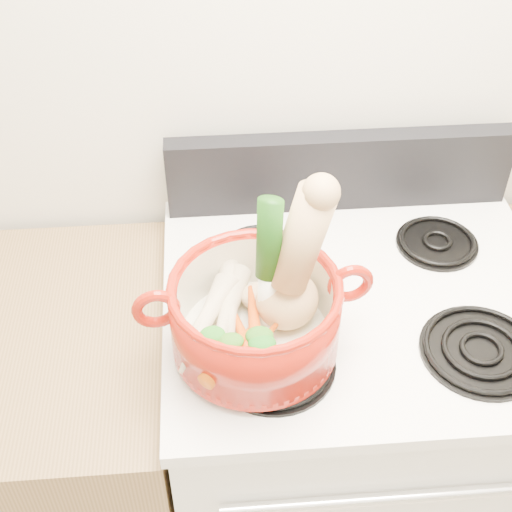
{
  "coord_description": "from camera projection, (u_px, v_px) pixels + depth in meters",
  "views": [
    {
      "loc": [
        -0.29,
        0.43,
        1.95
      ],
      "look_at": [
        -0.22,
        1.26,
        1.2
      ],
      "focal_mm": 50.0,
      "sensor_mm": 36.0,
      "label": 1
    }
  ],
  "objects": [
    {
      "name": "ginger",
      "position": [
        263.0,
        297.0,
        1.31
      ],
      "size": [
        0.09,
        0.07,
        0.05
      ],
      "primitive_type": "ellipsoid",
      "rotation": [
        0.0,
        0.0,
        -0.1
      ],
      "color": "tan",
      "rests_on": "dutch_oven"
    },
    {
      "name": "burner_back_right",
      "position": [
        437.0,
        242.0,
        1.52
      ],
      "size": [
        0.17,
        0.17,
        0.02
      ],
      "primitive_type": "cylinder",
      "color": "black",
      "rests_on": "cooktop"
    },
    {
      "name": "cooktop",
      "position": [
        360.0,
        302.0,
        1.42
      ],
      "size": [
        0.78,
        0.67,
        0.03
      ],
      "primitive_type": "cube",
      "color": "white",
      "rests_on": "stove_body"
    },
    {
      "name": "carrot_0",
      "position": [
        246.0,
        345.0,
        1.23
      ],
      "size": [
        0.07,
        0.18,
        0.05
      ],
      "primitive_type": "cone",
      "rotation": [
        1.66,
        0.0,
        0.24
      ],
      "color": "#DF450B",
      "rests_on": "dutch_oven"
    },
    {
      "name": "carrot_2",
      "position": [
        254.0,
        327.0,
        1.24
      ],
      "size": [
        0.04,
        0.19,
        0.05
      ],
      "primitive_type": "cone",
      "rotation": [
        1.66,
        0.0,
        0.01
      ],
      "color": "red",
      "rests_on": "dutch_oven"
    },
    {
      "name": "stove_body",
      "position": [
        341.0,
        437.0,
        1.74
      ],
      "size": [
        0.76,
        0.65,
        0.92
      ],
      "primitive_type": "cube",
      "color": "white",
      "rests_on": "floor"
    },
    {
      "name": "carrot_1",
      "position": [
        232.0,
        353.0,
        1.2
      ],
      "size": [
        0.12,
        0.14,
        0.04
      ],
      "primitive_type": "cone",
      "rotation": [
        1.66,
        0.0,
        -0.67
      ],
      "color": "#DE5D0B",
      "rests_on": "dutch_oven"
    },
    {
      "name": "pot_handle_right",
      "position": [
        350.0,
        283.0,
        1.23
      ],
      "size": [
        0.08,
        0.03,
        0.08
      ],
      "primitive_type": "torus",
      "rotation": [
        1.57,
        0.0,
        0.1
      ],
      "color": "maroon",
      "rests_on": "dutch_oven"
    },
    {
      "name": "parsnip_3",
      "position": [
        208.0,
        310.0,
        1.26
      ],
      "size": [
        0.13,
        0.16,
        0.05
      ],
      "primitive_type": "cone",
      "rotation": [
        1.66,
        0.0,
        -0.62
      ],
      "color": "beige",
      "rests_on": "dutch_oven"
    },
    {
      "name": "leek",
      "position": [
        269.0,
        266.0,
        1.19
      ],
      "size": [
        0.06,
        0.08,
        0.29
      ],
      "primitive_type": "cylinder",
      "rotation": [
        -0.09,
        0.0,
        -0.35
      ],
      "color": "white",
      "rests_on": "dutch_oven"
    },
    {
      "name": "control_backsplash",
      "position": [
        340.0,
        171.0,
        1.57
      ],
      "size": [
        0.76,
        0.05,
        0.18
      ],
      "primitive_type": "cube",
      "color": "black",
      "rests_on": "cooktop"
    },
    {
      "name": "parsnip_2",
      "position": [
        230.0,
        306.0,
        1.27
      ],
      "size": [
        0.05,
        0.2,
        0.06
      ],
      "primitive_type": "cone",
      "rotation": [
        1.66,
        0.0,
        -0.04
      ],
      "color": "beige",
      "rests_on": "dutch_oven"
    },
    {
      "name": "parsnip_1",
      "position": [
        204.0,
        323.0,
        1.25
      ],
      "size": [
        0.13,
        0.21,
        0.06
      ],
      "primitive_type": "cone",
      "rotation": [
        1.66,
        0.0,
        -0.44
      ],
      "color": "beige",
      "rests_on": "dutch_oven"
    },
    {
      "name": "burner_back_left",
      "position": [
        260.0,
        251.0,
        1.49
      ],
      "size": [
        0.17,
        0.17,
        0.02
      ],
      "primitive_type": "cylinder",
      "color": "black",
      "rests_on": "cooktop"
    },
    {
      "name": "parsnip_0",
      "position": [
        224.0,
        322.0,
        1.26
      ],
      "size": [
        0.11,
        0.24,
        0.07
      ],
      "primitive_type": "cone",
      "rotation": [
        1.66,
        0.0,
        -0.3
      ],
      "color": "beige",
      "rests_on": "dutch_oven"
    },
    {
      "name": "burner_front_left",
      "position": [
        274.0,
        363.0,
        1.27
      ],
      "size": [
        0.22,
        0.22,
        0.02
      ],
      "primitive_type": "cylinder",
      "color": "black",
      "rests_on": "cooktop"
    },
    {
      "name": "wall_back",
      "position": [
        346.0,
        50.0,
        1.43
      ],
      "size": [
        3.5,
        0.02,
        2.6
      ],
      "primitive_type": "cube",
      "color": "silver",
      "rests_on": "floor"
    },
    {
      "name": "carrot_3",
      "position": [
        255.0,
        351.0,
        1.2
      ],
      "size": [
        0.11,
        0.12,
        0.04
      ],
      "primitive_type": "cone",
      "rotation": [
        1.66,
        0.0,
        -0.68
      ],
      "color": "#BC5309",
      "rests_on": "dutch_oven"
    },
    {
      "name": "squash",
      "position": [
        289.0,
        261.0,
        1.2
      ],
      "size": [
        0.22,
        0.18,
        0.31
      ],
      "primitive_type": null,
      "rotation": [
        0.0,
        0.27,
        0.37
      ],
      "color": "tan",
      "rests_on": "dutch_oven"
    },
    {
      "name": "dutch_oven",
      "position": [
        255.0,
        316.0,
        1.24
      ],
      "size": [
        0.33,
        0.33,
        0.15
      ],
      "primitive_type": "cylinder",
      "rotation": [
        0.0,
        0.0,
        0.1
      ],
      "color": "maroon",
      "rests_on": "burner_front_left"
    },
    {
      "name": "oven_handle",
      "position": [
        388.0,
        499.0,
        1.27
      ],
      "size": [
        0.6,
        0.02,
        0.02
      ],
      "primitive_type": "cylinder",
      "rotation": [
        0.0,
        1.57,
        0.0
      ],
      "color": "silver",
      "rests_on": "stove_body"
    },
    {
      "name": "pot_handle_left",
      "position": [
        156.0,
        309.0,
        1.19
      ],
      "size": [
        0.08,
        0.03,
        0.08
      ],
      "primitive_type": "torus",
      "rotation": [
        1.57,
        0.0,
        0.1
      ],
      "color": "maroon",
      "rests_on": "dutch_oven"
    },
    {
      "name": "burner_front_right",
      "position": [
        481.0,
        350.0,
        1.29
      ],
      "size": [
        0.22,
        0.22,
        0.02
      ],
      "primitive_type": "cylinder",
      "color": "black",
      "rests_on": "cooktop"
    }
  ]
}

